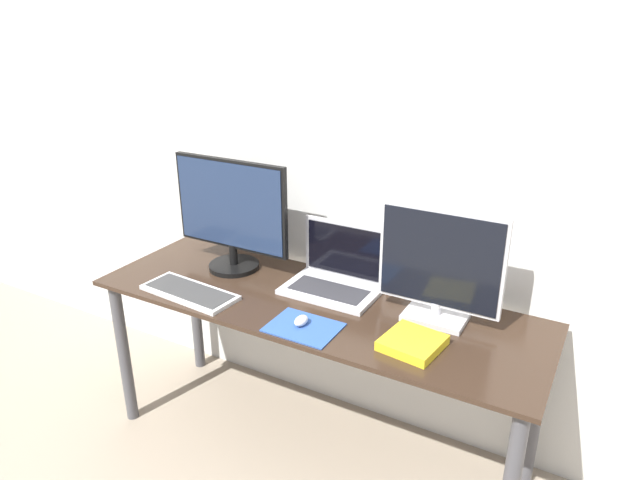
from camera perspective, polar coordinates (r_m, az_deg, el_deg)
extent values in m
cube|color=silver|center=(2.29, 3.76, 9.85)|extent=(7.00, 0.05, 2.50)
cube|color=#332319|center=(2.19, -0.66, -6.35)|extent=(1.76, 0.58, 0.02)
cylinder|color=#47474C|center=(2.68, -19.03, -10.63)|extent=(0.05, 0.05, 0.68)
cylinder|color=#47474C|center=(2.96, -12.37, -6.59)|extent=(0.05, 0.05, 0.68)
cylinder|color=#47474C|center=(2.36, 20.79, -15.69)|extent=(0.05, 0.05, 0.68)
cylinder|color=black|center=(2.48, -8.58, -2.56)|extent=(0.21, 0.21, 0.02)
cylinder|color=black|center=(2.46, -8.65, -1.41)|extent=(0.04, 0.04, 0.09)
cube|color=black|center=(2.38, -8.89, 3.54)|extent=(0.54, 0.02, 0.38)
cube|color=#1E2D4C|center=(2.37, -9.08, 3.45)|extent=(0.51, 0.01, 0.36)
cube|color=silver|center=(2.11, 11.46, -7.49)|extent=(0.22, 0.15, 0.02)
cylinder|color=silver|center=(2.09, 11.52, -6.71)|extent=(0.04, 0.04, 0.05)
cube|color=silver|center=(2.01, 11.98, -1.87)|extent=(0.44, 0.02, 0.36)
cube|color=black|center=(2.00, 11.86, -2.00)|extent=(0.42, 0.01, 0.34)
cube|color=silver|center=(2.25, 1.09, -5.05)|extent=(0.37, 0.24, 0.02)
cube|color=#2D2D33|center=(2.23, 0.88, -4.99)|extent=(0.30, 0.13, 0.00)
cube|color=silver|center=(2.29, 2.59, -0.99)|extent=(0.37, 0.01, 0.24)
cube|color=black|center=(2.29, 2.47, -1.07)|extent=(0.33, 0.00, 0.21)
cube|color=silver|center=(2.29, -12.91, -5.14)|extent=(0.41, 0.19, 0.02)
cube|color=#383838|center=(2.29, -12.93, -4.93)|extent=(0.37, 0.16, 0.00)
cube|color=#2D519E|center=(2.01, -1.65, -8.73)|extent=(0.25, 0.19, 0.00)
ellipsoid|color=silver|center=(2.02, -1.89, -8.06)|extent=(0.04, 0.07, 0.03)
cube|color=yellow|center=(1.93, 9.24, -10.11)|extent=(0.20, 0.21, 0.03)
cube|color=white|center=(1.93, 9.24, -10.11)|extent=(0.20, 0.20, 0.03)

